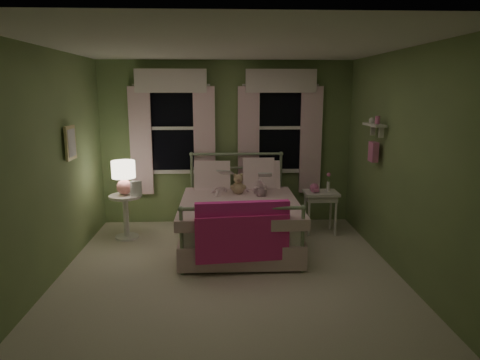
{
  "coord_description": "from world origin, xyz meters",
  "views": [
    {
      "loc": [
        -0.08,
        -4.75,
        2.13
      ],
      "look_at": [
        0.15,
        0.65,
        1.0
      ],
      "focal_mm": 32.0,
      "sensor_mm": 36.0,
      "label": 1
    }
  ],
  "objects_px": {
    "child_right": "(257,173)",
    "nightstand_right": "(321,198)",
    "bed": "(239,219)",
    "nightstand_left": "(126,210)",
    "child_left": "(219,174)",
    "table_lamp": "(124,174)",
    "teddy_bear": "(238,185)"
  },
  "relations": [
    {
      "from": "teddy_bear",
      "to": "table_lamp",
      "type": "relative_size",
      "value": 0.63
    },
    {
      "from": "child_right",
      "to": "nightstand_right",
      "type": "height_order",
      "value": "child_right"
    },
    {
      "from": "child_left",
      "to": "table_lamp",
      "type": "height_order",
      "value": "child_left"
    },
    {
      "from": "child_right",
      "to": "nightstand_left",
      "type": "distance_m",
      "value": 1.99
    },
    {
      "from": "child_right",
      "to": "bed",
      "type": "bearing_deg",
      "value": 53.55
    },
    {
      "from": "bed",
      "to": "nightstand_right",
      "type": "bearing_deg",
      "value": 18.86
    },
    {
      "from": "bed",
      "to": "nightstand_left",
      "type": "height_order",
      "value": "bed"
    },
    {
      "from": "nightstand_left",
      "to": "table_lamp",
      "type": "distance_m",
      "value": 0.54
    },
    {
      "from": "teddy_bear",
      "to": "table_lamp",
      "type": "xyz_separation_m",
      "value": [
        -1.64,
        0.06,
        0.16
      ]
    },
    {
      "from": "child_right",
      "to": "table_lamp",
      "type": "xyz_separation_m",
      "value": [
        -1.92,
        -0.09,
        0.01
      ]
    },
    {
      "from": "table_lamp",
      "to": "nightstand_right",
      "type": "xyz_separation_m",
      "value": [
        2.89,
        0.09,
        -0.4
      ]
    },
    {
      "from": "child_left",
      "to": "teddy_bear",
      "type": "xyz_separation_m",
      "value": [
        0.28,
        -0.16,
        -0.14
      ]
    },
    {
      "from": "child_left",
      "to": "table_lamp",
      "type": "distance_m",
      "value": 1.36
    },
    {
      "from": "bed",
      "to": "table_lamp",
      "type": "bearing_deg",
      "value": 168.4
    },
    {
      "from": "child_right",
      "to": "nightstand_left",
      "type": "bearing_deg",
      "value": -1.24
    },
    {
      "from": "nightstand_right",
      "to": "table_lamp",
      "type": "bearing_deg",
      "value": -178.29
    },
    {
      "from": "nightstand_left",
      "to": "table_lamp",
      "type": "bearing_deg",
      "value": 0.0
    },
    {
      "from": "child_right",
      "to": "nightstand_right",
      "type": "distance_m",
      "value": 1.04
    },
    {
      "from": "teddy_bear",
      "to": "table_lamp",
      "type": "distance_m",
      "value": 1.65
    },
    {
      "from": "bed",
      "to": "teddy_bear",
      "type": "distance_m",
      "value": 0.5
    },
    {
      "from": "bed",
      "to": "child_right",
      "type": "xyz_separation_m",
      "value": [
        0.27,
        0.43,
        0.57
      ]
    },
    {
      "from": "bed",
      "to": "child_right",
      "type": "height_order",
      "value": "child_right"
    },
    {
      "from": "child_left",
      "to": "child_right",
      "type": "height_order",
      "value": "child_right"
    },
    {
      "from": "nightstand_left",
      "to": "table_lamp",
      "type": "height_order",
      "value": "table_lamp"
    },
    {
      "from": "child_left",
      "to": "bed",
      "type": "bearing_deg",
      "value": 128.2
    },
    {
      "from": "bed",
      "to": "child_left",
      "type": "relative_size",
      "value": 2.83
    },
    {
      "from": "bed",
      "to": "nightstand_right",
      "type": "relative_size",
      "value": 3.18
    },
    {
      "from": "teddy_bear",
      "to": "nightstand_left",
      "type": "height_order",
      "value": "teddy_bear"
    },
    {
      "from": "child_right",
      "to": "teddy_bear",
      "type": "bearing_deg",
      "value": 25.44
    },
    {
      "from": "child_left",
      "to": "table_lamp",
      "type": "xyz_separation_m",
      "value": [
        -1.36,
        -0.09,
        0.03
      ]
    },
    {
      "from": "child_left",
      "to": "table_lamp",
      "type": "bearing_deg",
      "value": 8.75
    },
    {
      "from": "child_right",
      "to": "nightstand_right",
      "type": "relative_size",
      "value": 1.18
    }
  ]
}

